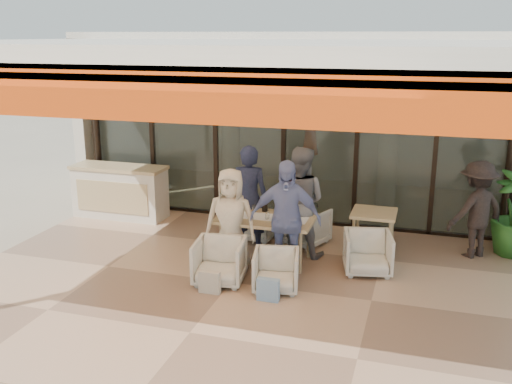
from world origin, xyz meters
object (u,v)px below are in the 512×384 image
(chair_near_left, at_px, (220,260))
(standing_woman, at_px, (476,210))
(chair_far_right, at_px, (305,225))
(diner_navy, at_px, (249,198))
(diner_cream, at_px, (231,220))
(side_table, at_px, (374,218))
(side_chair, at_px, (368,251))
(dining_table, at_px, (266,221))
(chair_near_right, at_px, (276,269))
(diner_grey, at_px, (299,202))
(diner_periwinkle, at_px, (285,220))
(host_counter, at_px, (120,192))
(chair_far_left, at_px, (258,223))

(chair_near_left, relative_size, standing_woman, 0.45)
(chair_far_right, height_order, diner_navy, diner_navy)
(chair_far_right, xyz_separation_m, diner_cream, (-0.84, -1.40, 0.44))
(chair_far_right, distance_m, diner_navy, 1.11)
(side_table, distance_m, side_chair, 0.80)
(chair_far_right, bearing_deg, diner_navy, 52.51)
(dining_table, distance_m, chair_near_right, 1.11)
(diner_grey, distance_m, diner_cream, 1.24)
(chair_far_right, xyz_separation_m, diner_periwinkle, (0.00, -1.40, 0.53))
(chair_far_right, relative_size, chair_near_right, 1.11)
(dining_table, xyz_separation_m, chair_far_right, (0.43, 0.94, -0.33))
(host_counter, bearing_deg, chair_far_left, -7.78)
(dining_table, height_order, diner_navy, diner_navy)
(chair_far_left, bearing_deg, chair_near_right, 120.61)
(diner_cream, relative_size, standing_woman, 1.00)
(host_counter, bearing_deg, diner_periwinkle, -25.56)
(diner_cream, height_order, diner_periwinkle, diner_periwinkle)
(side_table, xyz_separation_m, standing_woman, (1.55, 0.41, 0.16))
(dining_table, relative_size, chair_near_left, 2.09)
(diner_periwinkle, bearing_deg, standing_woman, 23.77)
(chair_far_left, bearing_deg, side_chair, 161.94)
(diner_periwinkle, xyz_separation_m, side_chair, (1.16, 0.48, -0.54))
(chair_far_left, bearing_deg, diner_grey, 155.99)
(dining_table, distance_m, side_table, 1.76)
(chair_far_right, bearing_deg, dining_table, 87.47)
(side_chair, bearing_deg, chair_far_right, 128.95)
(chair_near_right, bearing_deg, diner_navy, 109.69)
(diner_grey, bearing_deg, diner_periwinkle, 91.47)
(side_chair, bearing_deg, chair_near_left, -166.51)
(side_table, bearing_deg, chair_near_right, -123.93)
(chair_near_right, distance_m, standing_woman, 3.48)
(diner_grey, relative_size, standing_woman, 1.13)
(chair_near_left, relative_size, chair_near_right, 1.13)
(chair_far_left, height_order, diner_navy, diner_navy)
(diner_navy, xyz_separation_m, standing_woman, (3.55, 0.73, -0.09))
(chair_far_right, xyz_separation_m, diner_navy, (-0.84, -0.50, 0.53))
(chair_near_right, xyz_separation_m, diner_grey, (0.00, 1.40, 0.58))
(chair_near_left, height_order, diner_periwinkle, diner_periwinkle)
(diner_periwinkle, relative_size, side_chair, 2.52)
(chair_far_right, relative_size, diner_navy, 0.40)
(chair_near_left, distance_m, side_chair, 2.23)
(host_counter, bearing_deg, side_chair, -15.06)
(chair_near_left, bearing_deg, standing_woman, 23.01)
(dining_table, xyz_separation_m, diner_grey, (0.43, 0.44, 0.21))
(diner_grey, bearing_deg, host_counter, -11.98)
(chair_near_left, distance_m, diner_grey, 1.72)
(diner_navy, bearing_deg, side_table, -175.49)
(diner_periwinkle, distance_m, side_table, 1.71)
(dining_table, bearing_deg, chair_near_left, -113.43)
(diner_navy, xyz_separation_m, diner_grey, (0.84, 0.00, 0.01))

